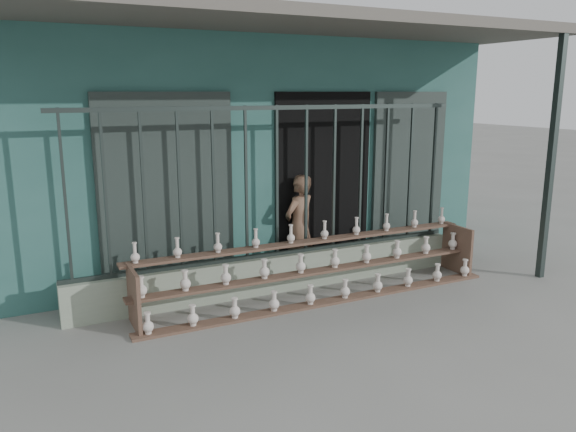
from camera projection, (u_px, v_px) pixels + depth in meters
name	position (u px, v px, depth m)	size (l,w,h in m)	color
ground	(330.00, 329.00, 5.79)	(60.00, 60.00, 0.00)	slate
workshop_building	(202.00, 140.00, 9.16)	(7.40, 6.60, 3.21)	#2B5C56
parapet_wall	(277.00, 273.00, 6.89)	(5.00, 0.20, 0.45)	#909E88
security_fence	(277.00, 182.00, 6.64)	(5.00, 0.04, 1.80)	#283330
shelf_rack	(318.00, 268.00, 6.64)	(4.50, 0.68, 0.85)	brown
elderly_woman	(299.00, 227.00, 7.29)	(0.50, 0.33, 1.36)	brown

